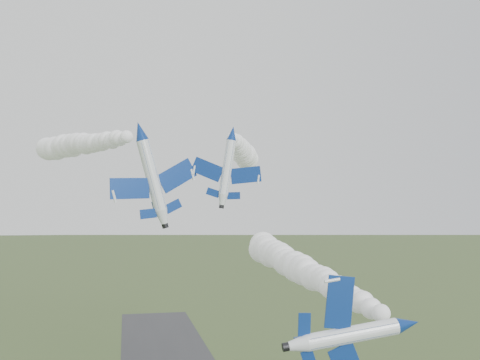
# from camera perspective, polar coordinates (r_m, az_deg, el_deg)

# --- Properties ---
(jet_lead) EXTENTS (3.56, 12.45, 10.20)m
(jet_lead) POSITION_cam_1_polar(r_m,az_deg,el_deg) (50.36, 17.54, -14.45)
(jet_lead) COLOR white
(smoke_trail_jet_lead) EXTENTS (8.24, 66.03, 5.62)m
(smoke_trail_jet_lead) POSITION_cam_1_polar(r_m,az_deg,el_deg) (83.32, 6.32, -9.29)
(smoke_trail_jet_lead) COLOR white
(jet_pair_left) EXTENTS (11.72, 14.16, 4.49)m
(jet_pair_left) POSITION_cam_1_polar(r_m,az_deg,el_deg) (70.80, -10.59, 5.19)
(jet_pair_left) COLOR white
(smoke_trail_jet_pair_left) EXTENTS (22.89, 60.39, 5.17)m
(smoke_trail_jet_pair_left) POSITION_cam_1_polar(r_m,az_deg,el_deg) (104.00, -17.04, 3.61)
(smoke_trail_jet_pair_left) COLOR white
(jet_pair_right) EXTENTS (9.52, 11.29, 2.98)m
(jet_pair_right) POSITION_cam_1_polar(r_m,az_deg,el_deg) (73.12, -0.81, 5.03)
(jet_pair_right) COLOR white
(smoke_trail_jet_pair_right) EXTENTS (21.00, 74.09, 5.82)m
(smoke_trail_jet_pair_right) POSITION_cam_1_polar(r_m,az_deg,el_deg) (112.42, 0.22, 3.03)
(smoke_trail_jet_pair_right) COLOR white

